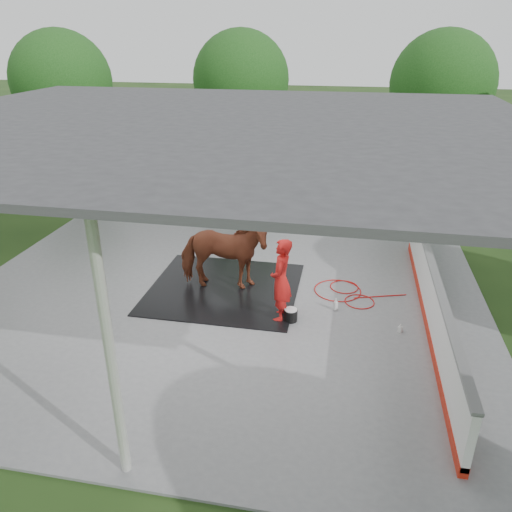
% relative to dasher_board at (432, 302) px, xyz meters
% --- Properties ---
extents(ground, '(100.00, 100.00, 0.00)m').
position_rel_dasher_board_xyz_m(ground, '(-4.60, 0.00, -0.59)').
color(ground, '#1E3814').
extents(concrete_slab, '(12.00, 10.00, 0.05)m').
position_rel_dasher_board_xyz_m(concrete_slab, '(-4.60, 0.00, -0.57)').
color(concrete_slab, slate).
rests_on(concrete_slab, ground).
extents(pavilion_structure, '(12.60, 10.60, 4.05)m').
position_rel_dasher_board_xyz_m(pavilion_structure, '(-4.60, -0.00, 3.37)').
color(pavilion_structure, beige).
rests_on(pavilion_structure, ground).
extents(dasher_board, '(0.16, 8.00, 1.15)m').
position_rel_dasher_board_xyz_m(dasher_board, '(0.00, 0.00, 0.00)').
color(dasher_board, '#B01E0E').
rests_on(dasher_board, concrete_slab).
extents(tree_belt, '(28.00, 28.00, 5.80)m').
position_rel_dasher_board_xyz_m(tree_belt, '(-4.30, 0.90, 3.20)').
color(tree_belt, '#382314').
rests_on(tree_belt, ground).
extents(rubber_mat, '(3.46, 3.24, 0.03)m').
position_rel_dasher_board_xyz_m(rubber_mat, '(-4.57, 0.75, -0.53)').
color(rubber_mat, black).
rests_on(rubber_mat, concrete_slab).
extents(horse, '(2.17, 1.15, 1.76)m').
position_rel_dasher_board_xyz_m(horse, '(-4.57, 0.75, 0.36)').
color(horse, brown).
rests_on(horse, rubber_mat).
extents(handler, '(0.44, 0.67, 1.80)m').
position_rel_dasher_board_xyz_m(handler, '(-3.07, -0.30, 0.36)').
color(handler, red).
rests_on(handler, concrete_slab).
extents(wash_bucket, '(0.29, 0.29, 0.27)m').
position_rel_dasher_board_xyz_m(wash_bucket, '(-2.84, -0.37, -0.40)').
color(wash_bucket, black).
rests_on(wash_bucket, concrete_slab).
extents(soap_bottle_a, '(0.12, 0.12, 0.28)m').
position_rel_dasher_board_xyz_m(soap_bottle_a, '(-1.93, 0.25, -0.40)').
color(soap_bottle_a, silver).
rests_on(soap_bottle_a, concrete_slab).
extents(soap_bottle_b, '(0.11, 0.11, 0.18)m').
position_rel_dasher_board_xyz_m(soap_bottle_b, '(-0.60, -0.39, -0.45)').
color(soap_bottle_b, '#338CD8').
rests_on(soap_bottle_b, concrete_slab).
extents(hose_coil, '(2.13, 1.34, 0.02)m').
position_rel_dasher_board_xyz_m(hose_coil, '(-1.77, 1.10, -0.53)').
color(hose_coil, red).
rests_on(hose_coil, concrete_slab).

